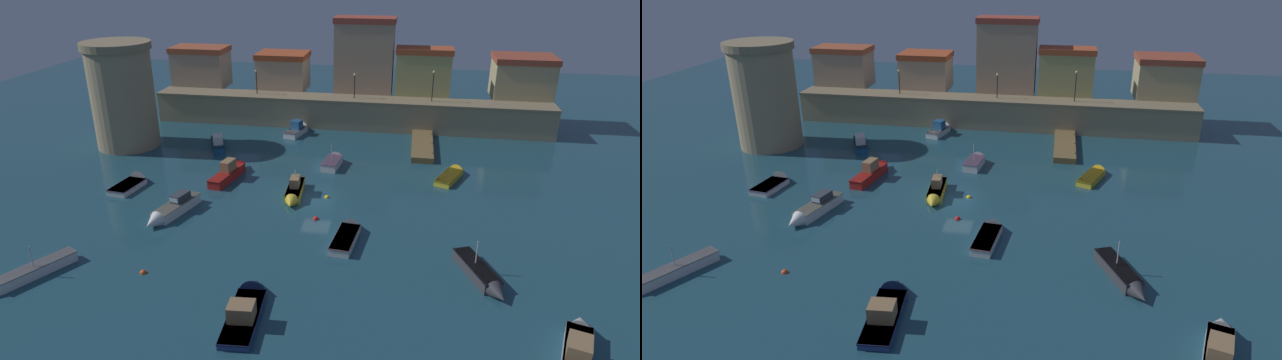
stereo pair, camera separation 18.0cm
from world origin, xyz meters
The scene contains 24 objects.
ground_plane centered at (0.00, 0.00, 0.00)m, with size 123.78×123.78×0.00m, color #1E4756.
quay_wall centered at (0.00, 22.42, 1.89)m, with size 49.21×3.88×3.75m.
old_town_backdrop centered at (1.31, 26.47, 6.75)m, with size 49.05×6.10×9.54m.
fortress_tower centered at (-23.69, 11.05, 5.88)m, with size 7.36×7.36×11.63m.
pier_dock centered at (9.26, 15.76, 0.32)m, with size 2.35×9.73×0.70m.
quay_lamp_0 centered at (-11.76, 22.42, 5.81)m, with size 0.32×0.32×3.05m.
quay_lamp_1 centered at (0.71, 22.42, 5.82)m, with size 0.32×0.32×3.05m.
quay_lamp_2 centered at (10.12, 22.42, 6.19)m, with size 0.32×0.32×3.70m.
moored_boat_0 centered at (-17.61, 0.42, 0.29)m, with size 2.41×4.72×1.79m.
moored_boat_1 centered at (-1.34, -16.03, 0.38)m, with size 2.36×6.87×2.12m.
moored_boat_2 centered at (0.19, 8.93, 0.44)m, with size 1.93×4.36×2.91m.
moored_boat_3 centered at (3.61, -6.01, 0.34)m, with size 2.03×5.60×1.44m.
moored_boat_4 centered at (13.17, -10.34, 0.44)m, with size 3.45×6.00×2.70m.
moored_boat_5 centered at (-5.64, 18.76, 0.53)m, with size 2.54×5.11×2.08m.
moored_boat_6 centered at (-2.10, 0.54, 0.52)m, with size 1.72×5.74×2.48m.
moored_boat_7 centered at (12.15, 7.76, 0.30)m, with size 3.35×5.48×1.40m.
moored_boat_8 centered at (-13.73, 12.63, 0.52)m, with size 3.48×5.76×1.87m.
moored_boat_9 centered at (-17.04, -15.52, 0.40)m, with size 4.04×6.54×2.42m.
moored_boat_10 centered at (17.56, -16.81, 0.59)m, with size 3.11×6.33×1.99m.
moored_boat_11 centered at (-11.43, -4.78, 0.52)m, with size 2.88×6.45×1.74m.
moored_boat_12 centered at (-9.25, 4.06, 0.59)m, with size 2.31×6.82×2.07m.
mooring_buoy_0 centered at (0.82, 0.96, 0.00)m, with size 0.44×0.44×0.44m, color yellow.
mooring_buoy_1 centered at (0.60, -3.39, 0.00)m, with size 0.48×0.48×0.48m, color red.
mooring_buoy_2 centered at (-9.62, -13.36, 0.00)m, with size 0.47×0.47×0.47m, color #EA4C19.
Camera 1 is at (7.77, -41.87, 20.21)m, focal length 29.87 mm.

